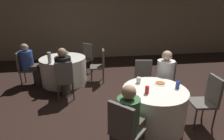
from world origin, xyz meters
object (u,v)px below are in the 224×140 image
(table_near, at_px, (153,108))
(chair_near_northeast, at_px, (165,79))
(soda_can_red, at_px, (147,90))
(person_blue_shirt, at_px, (30,64))
(chair_far_northeast, at_px, (87,56))
(person_black_shirt, at_px, (64,72))
(table_far, at_px, (64,70))
(chair_near_southwest, at_px, (124,127))
(chair_near_east, at_px, (208,97))
(person_green_jacket, at_px, (131,120))
(soda_can_blue, at_px, (178,85))
(chair_near_north, at_px, (144,77))
(person_white_shirt, at_px, (164,79))
(chair_far_south, at_px, (64,77))
(chair_far_west, at_px, (24,66))
(bottle_far, at_px, (49,58))
(pizza_plate_near, at_px, (160,83))
(chair_far_east, at_px, (100,63))

(table_near, xyz_separation_m, chair_near_northeast, (0.56, 0.79, 0.19))
(table_near, bearing_deg, soda_can_red, -146.47)
(person_blue_shirt, relative_size, soda_can_red, 9.49)
(chair_far_northeast, relative_size, person_black_shirt, 0.77)
(table_far, relative_size, chair_near_southwest, 1.33)
(chair_near_east, bearing_deg, person_green_jacket, 112.62)
(chair_near_southwest, height_order, chair_far_northeast, same)
(person_blue_shirt, height_order, soda_can_blue, person_blue_shirt)
(chair_near_north, bearing_deg, person_white_shirt, 146.66)
(chair_far_south, bearing_deg, person_green_jacket, -66.26)
(person_black_shirt, distance_m, soda_can_blue, 2.49)
(chair_near_north, distance_m, soda_can_blue, 1.05)
(chair_far_south, xyz_separation_m, person_green_jacket, (1.09, -1.78, 0.01))
(chair_near_north, relative_size, chair_far_west, 1.00)
(chair_near_north, height_order, soda_can_red, chair_near_north)
(chair_far_west, height_order, person_blue_shirt, person_blue_shirt)
(person_green_jacket, distance_m, bottle_far, 2.79)
(pizza_plate_near, bearing_deg, table_far, 134.03)
(chair_near_southwest, bearing_deg, person_black_shirt, 160.54)
(person_green_jacket, bearing_deg, person_white_shirt, 94.76)
(person_green_jacket, relative_size, pizza_plate_near, 4.47)
(chair_near_north, xyz_separation_m, person_white_shirt, (0.35, -0.30, 0.07))
(chair_near_north, height_order, chair_far_northeast, same)
(table_far, bearing_deg, table_near, -51.38)
(chair_far_east, xyz_separation_m, pizza_plate_near, (0.93, -1.98, 0.19))
(person_blue_shirt, bearing_deg, person_white_shirt, 62.58)
(table_far, bearing_deg, chair_far_northeast, 50.90)
(chair_far_west, distance_m, chair_far_northeast, 1.88)
(chair_near_southwest, xyz_separation_m, pizza_plate_near, (0.86, 0.89, 0.19))
(person_black_shirt, relative_size, soda_can_red, 9.94)
(person_green_jacket, xyz_separation_m, person_blue_shirt, (-2.10, 2.79, 0.02))
(person_black_shirt, bearing_deg, soda_can_blue, -41.63)
(chair_far_northeast, distance_m, chair_far_east, 0.94)
(chair_far_northeast, bearing_deg, chair_near_east, 162.89)
(table_far, bearing_deg, bottle_far, -118.71)
(chair_near_southwest, height_order, chair_far_west, same)
(chair_near_southwest, xyz_separation_m, chair_far_west, (-2.15, 2.91, 0.00))
(chair_near_north, relative_size, bottle_far, 3.35)
(person_green_jacket, bearing_deg, bottle_far, 167.11)
(person_black_shirt, relative_size, soda_can_blue, 9.94)
(chair_far_south, relative_size, soda_can_red, 7.68)
(soda_can_red, xyz_separation_m, bottle_far, (-1.85, 1.91, 0.08))
(chair_near_north, xyz_separation_m, chair_far_west, (-2.95, 1.26, 0.00))
(pizza_plate_near, relative_size, soda_can_red, 2.08)
(bottle_far, bearing_deg, chair_near_southwest, -61.21)
(chair_near_east, relative_size, chair_near_northeast, 1.00)
(person_white_shirt, bearing_deg, person_blue_shirt, 8.95)
(bottle_far, bearing_deg, chair_near_east, -31.93)
(chair_far_northeast, relative_size, pizza_plate_near, 3.70)
(soda_can_red, bearing_deg, chair_far_east, 103.69)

